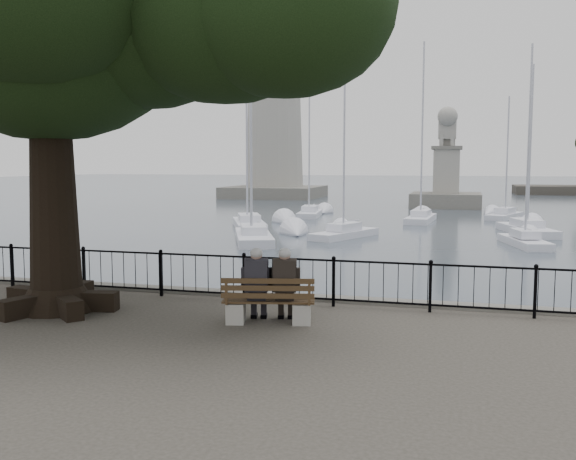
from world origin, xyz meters
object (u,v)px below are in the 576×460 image
(tree, at_px, (89,6))
(person_left, at_px, (257,288))
(person_right, at_px, (285,288))
(bench, at_px, (269,307))
(lion_monument, at_px, (446,182))
(lighthouse, at_px, (274,80))

(tree, bearing_deg, person_left, -0.62)
(person_right, bearing_deg, tree, -178.86)
(person_left, distance_m, person_right, 0.53)
(person_left, xyz_separation_m, tree, (-3.46, 0.04, 5.43))
(bench, bearing_deg, person_left, 168.56)
(person_left, bearing_deg, lion_monument, 87.52)
(person_right, xyz_separation_m, lighthouse, (-18.39, 61.11, 12.01))
(bench, xyz_separation_m, person_left, (-0.24, 0.05, 0.35))
(lion_monument, bearing_deg, person_right, -91.89)
(bench, height_order, lion_monument, lion_monument)
(tree, relative_size, lion_monument, 1.24)
(lighthouse, bearing_deg, lion_monument, -31.12)
(bench, relative_size, tree, 0.16)
(person_right, height_order, lion_monument, lion_monument)
(bench, bearing_deg, lion_monument, 87.80)
(bench, distance_m, lighthouse, 65.08)
(bench, distance_m, tree, 6.86)
(person_right, relative_size, tree, 0.13)
(person_left, height_order, lighthouse, lighthouse)
(bench, relative_size, lion_monument, 0.20)
(person_left, height_order, person_right, same)
(tree, relative_size, lighthouse, 0.35)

